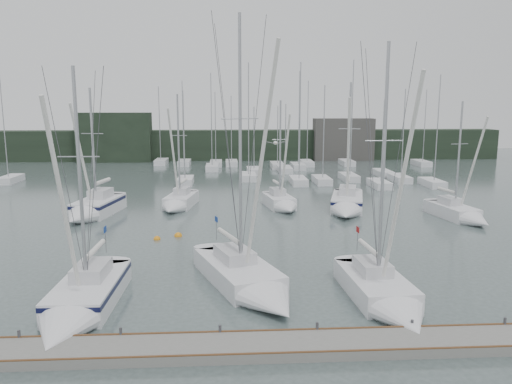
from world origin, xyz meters
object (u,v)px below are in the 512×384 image
sailboat_mid_b (177,203)px  sailboat_mid_c (282,204)px  sailboat_mid_d (347,205)px  buoy_c (157,239)px  sailboat_near_center (253,285)px  sailboat_near_left (79,305)px  sailboat_near_right (387,299)px  sailboat_mid_a (91,210)px  sailboat_mid_e (462,215)px  buoy_a (178,236)px

sailboat_mid_b → sailboat_mid_c: 9.60m
sailboat_mid_c → sailboat_mid_d: (5.62, -1.41, 0.09)m
sailboat_mid_d → buoy_c: bearing=-137.5°
sailboat_near_center → buoy_c: 12.43m
sailboat_mid_b → sailboat_mid_c: (9.56, -0.81, 0.00)m
sailboat_near_left → sailboat_mid_b: 23.36m
sailboat_near_center → sailboat_near_right: size_ratio=1.13×
sailboat_mid_a → buoy_c: bearing=-38.2°
sailboat_mid_b → sailboat_mid_c: size_ratio=1.06×
sailboat_near_left → sailboat_near_right: bearing=1.3°
sailboat_near_left → sailboat_mid_a: sailboat_near_left is taller
sailboat_mid_e → sailboat_mid_a: bearing=164.2°
sailboat_near_left → sailboat_near_center: sailboat_near_center is taller
sailboat_near_right → buoy_c: 18.00m
sailboat_mid_b → buoy_c: (-0.48, -10.37, -0.52)m
sailboat_near_center → buoy_a: sailboat_near_center is taller
sailboat_near_left → sailboat_mid_e: size_ratio=1.17×
sailboat_near_center → sailboat_mid_a: sailboat_near_center is taller
sailboat_near_right → buoy_c: (-12.53, 12.90, -0.50)m
sailboat_mid_b → sailboat_mid_d: sailboat_mid_d is taller
sailboat_near_left → sailboat_mid_a: bearing=104.5°
sailboat_near_left → sailboat_mid_d: (17.43, 21.03, 0.07)m
sailboat_mid_a → sailboat_mid_c: sailboat_mid_a is taller
buoy_a → sailboat_mid_a: bearing=140.3°
sailboat_mid_b → sailboat_mid_d: (15.19, -2.22, 0.09)m
sailboat_near_left → sailboat_mid_e: bearing=34.6°
sailboat_near_right → sailboat_near_left: bearing=176.6°
sailboat_near_left → buoy_a: size_ratio=21.18×
sailboat_mid_b → sailboat_mid_a: bearing=-147.3°
sailboat_mid_b → sailboat_near_left: bearing=-85.9°
sailboat_near_right → buoy_c: bearing=130.8°
buoy_c → sailboat_mid_d: bearing=27.5°
sailboat_near_right → sailboat_mid_b: (-12.06, 23.27, 0.02)m
sailboat_mid_a → buoy_a: size_ratio=20.41×
sailboat_near_left → buoy_c: bearing=83.5°
sailboat_mid_a → sailboat_mid_b: 7.59m
sailboat_mid_a → sailboat_mid_e: size_ratio=1.12×
sailboat_near_right → sailboat_mid_b: size_ratio=1.20×
sailboat_mid_a → sailboat_mid_e: (30.87, -3.11, -0.16)m
sailboat_near_left → sailboat_mid_b: (2.25, 23.25, -0.02)m
sailboat_mid_c → buoy_c: size_ratio=20.73×
sailboat_mid_e → buoy_a: 23.22m
sailboat_near_right → sailboat_mid_c: (-2.49, 22.46, 0.02)m
sailboat_mid_e → sailboat_near_right: bearing=-134.6°
sailboat_near_right → sailboat_mid_c: size_ratio=1.27×
sailboat_mid_a → sailboat_mid_b: bearing=33.6°
sailboat_near_right → sailboat_mid_a: 27.82m
sailboat_mid_b → sailboat_near_center: bearing=-65.0°
sailboat_mid_c → buoy_a: 12.30m
sailboat_mid_a → buoy_c: sailboat_mid_a is taller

